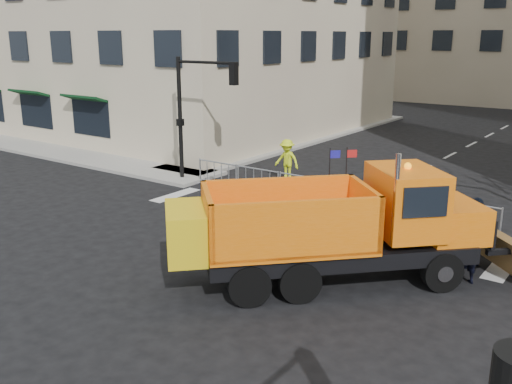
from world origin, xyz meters
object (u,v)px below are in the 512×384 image
Objects in this scene: cop_c at (475,232)px; worker at (287,160)px; cop_a at (467,250)px; cop_b at (456,231)px; plow_truck at (330,224)px.

worker is at bearing -93.19° from cop_c.
worker is (-9.43, 6.00, 0.13)m from cop_a.
cop_c is at bearing 167.90° from cop_b.
cop_a is at bearing 108.48° from cop_b.
worker reaches higher than cop_a.
plow_truck is 3.63m from cop_a.
cop_a is at bearing 30.76° from cop_c.
plow_truck is at bearing -15.77° from cop_c.
cop_c is at bearing 4.99° from plow_truck.
plow_truck reaches higher than cop_b.
cop_c reaches higher than cop_b.
cop_a is at bearing -10.71° from plow_truck.
worker reaches higher than cop_b.
plow_truck reaches higher than cop_c.
worker is (-6.50, 8.04, -0.55)m from plow_truck.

